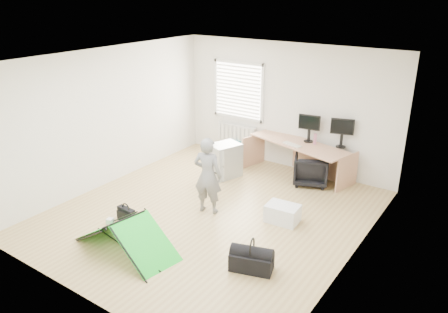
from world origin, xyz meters
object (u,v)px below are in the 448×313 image
Objects in this scene: monitor_right at (342,137)px; kite at (126,234)px; thermos at (315,139)px; laptop_bag at (127,215)px; filing_cabinet at (225,160)px; office_chair at (311,169)px; duffel_bag at (252,262)px; desk at (297,160)px; person at (208,176)px; storage_crate at (283,213)px; monitor_left at (309,132)px.

kite is (-1.72, -4.26, -0.70)m from monitor_right.
thermos is 0.63× the size of laptop_bag.
filing_cabinet is 3.16m from kite.
office_chair reaches higher than duffel_bag.
monitor_right is (0.81, 0.25, 0.59)m from desk.
kite is at bearing -39.47° from laptop_bag.
monitor_right is 0.33× the size of person.
laptop_bag is at bearing -98.83° from desk.
kite is (0.33, -3.14, -0.10)m from filing_cabinet.
monitor_right is 0.68× the size of office_chair.
filing_cabinet is 1.31× the size of storage_crate.
thermos is (0.31, 0.11, 0.48)m from desk.
thermos is at bearing -30.51° from monitor_left.
duffel_bag is (0.53, -3.17, -0.18)m from office_chair.
filing_cabinet is at bearing 151.56° from storage_crate.
laptop_bag is (-2.17, -1.52, -0.02)m from storage_crate.
filing_cabinet is 2.58m from laptop_bag.
kite is at bearing -64.88° from filing_cabinet.
person is 2.31× the size of duffel_bag.
person is 1.93m from duffel_bag.
kite reaches higher than storage_crate.
filing_cabinet is at bearing 88.38° from laptop_bag.
office_chair is at bearing -64.19° from monitor_left.
storage_crate is (-0.16, -2.14, -0.81)m from monitor_right.
monitor_right is 0.53m from thermos.
thermos is (-0.50, -0.14, -0.11)m from monitor_right.
monitor_right is 4.64m from kite.
desk is at bearing 53.98° from filing_cabinet.
kite is 2.79× the size of duffel_bag.
storage_crate is (0.34, -2.01, -0.70)m from thermos.
monitor_right reaches higher than filing_cabinet.
desk is 2.02m from storage_crate.
duffel_bag is (0.27, -1.47, -0.02)m from storage_crate.
person reaches higher than monitor_left.
desk is 9.68× the size of thermos.
monitor_left reaches higher than laptop_bag.
person is (0.64, -1.45, 0.34)m from filing_cabinet.
monitor_right is at bearing 74.67° from duffel_bag.
filing_cabinet is at bearing -129.93° from desk.
desk is at bearing 179.47° from monitor_right.
duffel_bag is at bearing -79.99° from thermos.
monitor_left is 0.79m from office_chair.
office_chair is 3.22m from duffel_bag.
monitor_left is at bearing 168.23° from monitor_right.
laptop_bag is 0.59× the size of duffel_bag.
thermos is 4.34m from kite.
desk is at bearing 70.55° from laptop_bag.
duffel_bag is at bearing -59.55° from desk.
filing_cabinet is 1.60× the size of monitor_left.
office_chair is at bearing 81.04° from kite.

